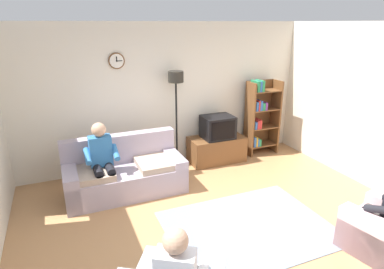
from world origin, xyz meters
TOP-DOWN VIEW (x-y plane):
  - ground_plane at (0.00, 0.00)m, footprint 12.00×12.00m
  - back_wall_assembly at (-0.00, 2.66)m, footprint 6.20×0.17m
  - couch at (-1.07, 1.72)m, footprint 1.91×0.89m
  - tv_stand at (0.89, 2.25)m, footprint 1.10×0.56m
  - tv at (0.89, 2.23)m, footprint 0.60×0.49m
  - bookshelf at (1.92, 2.32)m, footprint 0.68×0.36m
  - floor_lamp at (0.08, 2.35)m, footprint 0.28×0.28m
  - area_rug at (0.27, 0.03)m, footprint 2.20×1.70m
  - person_on_couch at (-1.42, 1.61)m, footprint 0.51×0.54m

SIDE VIEW (x-z plane):
  - ground_plane at x=0.00m, z-range 0.00..0.00m
  - area_rug at x=0.27m, z-range 0.00..0.01m
  - tv_stand at x=0.89m, z-range 0.00..0.51m
  - couch at x=-1.07m, z-range -0.14..0.76m
  - person_on_couch at x=-1.42m, z-range 0.08..1.32m
  - tv at x=0.89m, z-range 0.51..0.95m
  - bookshelf at x=1.92m, z-range 0.03..1.61m
  - back_wall_assembly at x=0.00m, z-range 0.00..2.70m
  - floor_lamp at x=0.08m, z-range 0.53..2.38m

